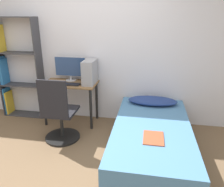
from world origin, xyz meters
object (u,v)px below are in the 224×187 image
at_px(bed, 151,140).
at_px(keyboard, 68,84).
at_px(monitor, 70,68).
at_px(pc_tower, 90,72).
at_px(bookshelf, 14,68).
at_px(office_chair, 59,117).

relative_size(bed, keyboard, 4.92).
bearing_deg(keyboard, monitor, 97.86).
relative_size(keyboard, pc_tower, 1.02).
xyz_separation_m(bookshelf, bed, (2.51, -0.87, -0.69)).
bearing_deg(monitor, keyboard, -82.14).
bearing_deg(monitor, office_chair, -84.65).
relative_size(monitor, pc_tower, 1.41).
height_order(office_chair, keyboard, office_chair).
xyz_separation_m(bookshelf, office_chair, (1.14, -0.75, -0.53)).
relative_size(bookshelf, pc_tower, 4.52).
height_order(monitor, keyboard, monitor).
xyz_separation_m(bookshelf, keyboard, (1.10, -0.23, -0.17)).
bearing_deg(bed, office_chair, 174.92).
distance_m(keyboard, pc_tower, 0.42).
xyz_separation_m(monitor, pc_tower, (0.38, -0.11, -0.03)).
distance_m(bed, keyboard, 1.63).
height_order(bookshelf, keyboard, bookshelf).
bearing_deg(bed, pc_tower, 143.50).
relative_size(monitor, keyboard, 1.38).
bearing_deg(keyboard, bed, -24.80).
bearing_deg(bookshelf, monitor, 1.06).
bearing_deg(keyboard, office_chair, -85.82).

